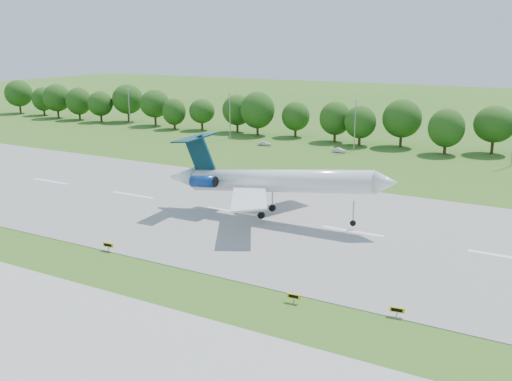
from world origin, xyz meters
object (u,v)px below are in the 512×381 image
service_vehicle_a (339,150)px  service_vehicle_b (265,143)px  airliner (268,180)px  taxi_sign_left (108,245)px

service_vehicle_a → service_vehicle_b: bearing=89.2°
airliner → service_vehicle_a: 55.10m
service_vehicle_a → service_vehicle_b: (-19.92, -0.57, 0.05)m
airliner → taxi_sign_left: (-11.35, -22.10, -5.17)m
airliner → service_vehicle_a: size_ratio=11.15×
airliner → service_vehicle_b: airliner is taller
taxi_sign_left → service_vehicle_a: bearing=85.0°
airliner → service_vehicle_a: airliner is taller
service_vehicle_b → taxi_sign_left: bearing=-176.3°
service_vehicle_a → service_vehicle_b: service_vehicle_b is taller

